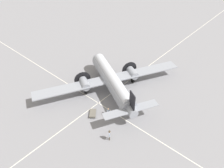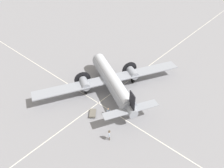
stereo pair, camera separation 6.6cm
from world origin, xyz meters
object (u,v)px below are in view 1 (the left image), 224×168
(crew_foreground, at_px, (109,134))
(suitcase_near_door, at_px, (106,114))
(airliner_main, at_px, (111,79))
(passenger_boarding, at_px, (108,111))
(baggage_cart, at_px, (93,113))

(crew_foreground, distance_m, suitcase_near_door, 4.95)
(airliner_main, xyz_separation_m, suitcase_near_door, (3.73, -5.50, -2.34))
(passenger_boarding, relative_size, suitcase_near_door, 3.27)
(suitcase_near_door, bearing_deg, crew_foreground, -41.55)
(suitcase_near_door, height_order, baggage_cart, baggage_cart)
(airliner_main, xyz_separation_m, passenger_boarding, (4.05, -5.27, -1.56))
(baggage_cart, bearing_deg, airliner_main, -24.34)
(baggage_cart, bearing_deg, suitcase_near_door, -94.99)
(passenger_boarding, bearing_deg, airliner_main, -88.24)
(passenger_boarding, xyz_separation_m, baggage_cart, (-2.12, -1.50, -0.74))
(passenger_boarding, relative_size, baggage_cart, 0.75)
(crew_foreground, bearing_deg, suitcase_near_door, -171.56)
(crew_foreground, bearing_deg, passenger_boarding, -176.17)
(suitcase_near_door, distance_m, baggage_cart, 2.20)
(crew_foreground, bearing_deg, airliner_main, -179.85)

